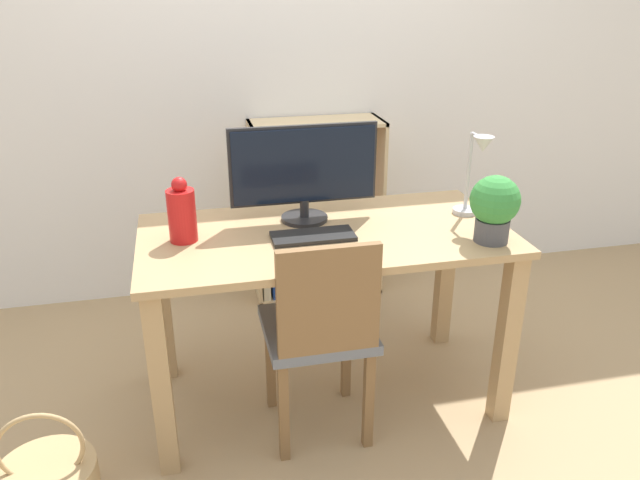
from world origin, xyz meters
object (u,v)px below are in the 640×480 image
Objects in this scene: monitor at (304,169)px; chair at (321,330)px; bookshelf at (293,212)px; keyboard at (313,236)px; desk_lamp at (476,168)px; potted_plant at (494,206)px; vase at (182,213)px.

chair is at bearing -93.00° from monitor.
bookshelf is at bearing 93.32° from chair.
bookshelf is (0.12, 1.21, 0.01)m from chair.
desk_lamp is at bearing 5.17° from keyboard.
monitor is 2.32× the size of potted_plant.
potted_plant reaches higher than bookshelf.
vase is at bearing 169.72° from keyboard.
potted_plant is 1.38m from bookshelf.
bookshelf is (0.10, 0.83, -0.50)m from monitor.
potted_plant reaches higher than chair.
vase is 0.98× the size of potted_plant.
chair is (-0.02, -0.39, -0.50)m from monitor.
keyboard is (-0.01, -0.19, -0.21)m from monitor.
monitor is at bearing 95.99° from chair.
keyboard is 0.71m from desk_lamp.
monitor reaches higher than desk_lamp.
potted_plant is at bearing 10.54° from chair.
chair is at bearing -31.10° from vase.
bookshelf is at bearing 58.07° from vase.
monitor is 0.74m from potted_plant.
vase is at bearing 166.86° from potted_plant.
desk_lamp is at bearing -59.44° from bookshelf.
chair is at bearing -94.23° from keyboard.
vase is 0.67m from chair.
keyboard is at bearing -95.95° from bookshelf.
desk_lamp reaches higher than chair.
desk_lamp is 0.36× the size of bookshelf.
potted_plant is 0.78m from chair.
monitor is at bearing 168.72° from desk_lamp.
monitor is at bearing 149.91° from potted_plant.
chair is 0.88× the size of bookshelf.
bookshelf is at bearing 114.12° from potted_plant.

